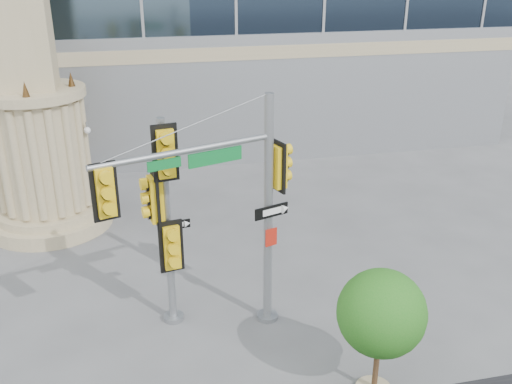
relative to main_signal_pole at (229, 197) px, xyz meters
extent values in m
plane|color=#545456|center=(0.68, -1.14, -3.90)|extent=(120.00, 120.00, 0.00)
cylinder|color=tan|center=(-5.32, 7.86, -3.65)|extent=(4.40, 4.40, 0.50)
cylinder|color=tan|center=(-5.32, 7.86, -3.25)|extent=(3.80, 3.80, 0.30)
cylinder|color=tan|center=(-5.32, 7.86, -1.10)|extent=(3.00, 3.00, 4.00)
cylinder|color=tan|center=(-5.32, 7.86, 1.05)|extent=(3.50, 3.50, 0.30)
cone|color=#472D14|center=(-4.02, 7.86, 1.45)|extent=(0.24, 0.24, 0.50)
cylinder|color=slate|center=(1.08, 0.36, -3.83)|extent=(0.59, 0.59, 0.13)
cylinder|color=slate|center=(1.08, 0.36, -0.75)|extent=(0.23, 0.23, 6.29)
cylinder|color=slate|center=(-1.01, -0.33, 1.34)|extent=(4.23, 1.51, 0.15)
cube|color=#0D6E2C|center=(-0.31, -0.12, 1.08)|extent=(1.31, 0.46, 0.34)
cube|color=yellow|center=(-2.81, -0.92, 0.77)|extent=(0.64, 0.46, 1.31)
cube|color=yellow|center=(1.36, 0.45, 0.51)|extent=(0.46, 0.64, 1.31)
cube|color=black|center=(1.12, 0.22, -0.60)|extent=(0.93, 0.33, 0.31)
cube|color=#B31D10|center=(1.12, 0.22, -1.33)|extent=(0.33, 0.13, 0.48)
cylinder|color=slate|center=(-1.45, 0.86, -3.83)|extent=(0.55, 0.55, 0.14)
cylinder|color=slate|center=(-1.45, 0.86, -1.04)|extent=(0.21, 0.21, 5.71)
cube|color=yellow|center=(-1.41, 0.61, 1.01)|extent=(0.68, 0.43, 1.43)
cube|color=yellow|center=(-1.70, 0.81, -0.24)|extent=(0.43, 0.68, 1.43)
cube|color=yellow|center=(-1.41, 0.61, -1.50)|extent=(0.68, 0.43, 1.43)
cube|color=black|center=(-1.23, 0.76, -0.98)|extent=(0.70, 0.16, 0.23)
cylinder|color=#382314|center=(2.79, -2.94, -3.06)|extent=(0.13, 0.13, 1.67)
sphere|color=#1B6416|center=(2.79, -2.94, -1.76)|extent=(1.95, 1.95, 1.95)
sphere|color=#1B6416|center=(3.21, -2.71, -2.04)|extent=(1.21, 1.21, 1.21)
sphere|color=#1B6416|center=(2.47, -3.18, -1.99)|extent=(1.02, 1.02, 1.02)
camera|label=1|loc=(-2.12, -12.42, 5.41)|focal=40.00mm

